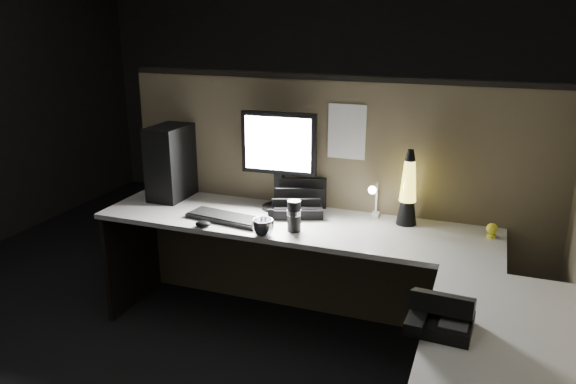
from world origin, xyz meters
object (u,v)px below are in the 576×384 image
(keyboard, at_px, (227,218))
(pc_tower, at_px, (176,160))
(desk_phone, at_px, (440,315))
(lava_lamp, at_px, (408,194))
(monitor, at_px, (279,151))

(keyboard, bearing_deg, pc_tower, 155.75)
(pc_tower, xyz_separation_m, desk_phone, (1.79, -1.08, -0.18))
(lava_lamp, bearing_deg, desk_phone, -74.57)
(monitor, distance_m, desk_phone, 1.54)
(keyboard, relative_size, lava_lamp, 1.10)
(pc_tower, bearing_deg, desk_phone, -31.09)
(pc_tower, relative_size, keyboard, 0.99)
(monitor, bearing_deg, keyboard, -127.31)
(keyboard, height_order, lava_lamp, lava_lamp)
(pc_tower, xyz_separation_m, lava_lamp, (1.49, -0.02, -0.05))
(monitor, height_order, desk_phone, monitor)
(monitor, xyz_separation_m, desk_phone, (1.07, -1.07, -0.30))
(lava_lamp, relative_size, desk_phone, 1.68)
(pc_tower, xyz_separation_m, keyboard, (0.51, -0.32, -0.22))
(monitor, relative_size, desk_phone, 2.29)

